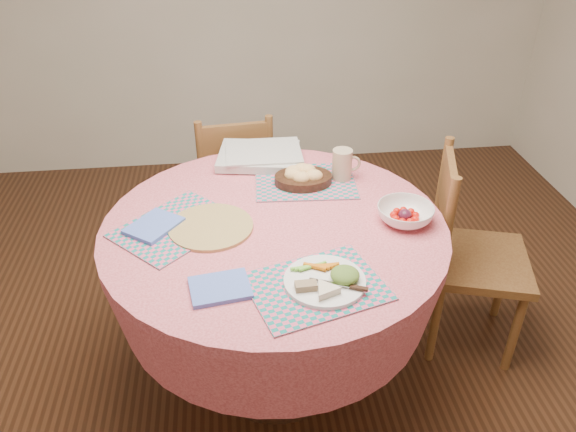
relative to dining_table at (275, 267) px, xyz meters
name	(u,v)px	position (x,y,z in m)	size (l,w,h in m)	color
ground	(276,369)	(0.00, 0.00, -0.56)	(4.00, 4.00, 0.00)	#331C0F
dining_table	(275,267)	(0.00, 0.00, 0.00)	(1.24, 1.24, 0.75)	#E46A7C
chair_right	(468,251)	(0.82, 0.12, -0.09)	(0.50, 0.51, 0.90)	brown
chair_back	(235,185)	(-0.12, 0.84, -0.11)	(0.43, 0.42, 0.86)	brown
placemat_front	(316,287)	(0.09, -0.37, 0.20)	(0.40, 0.30, 0.01)	#157976
placemat_left	(176,226)	(-0.35, 0.02, 0.20)	(0.40, 0.30, 0.01)	#157976
placemat_back	(305,182)	(0.15, 0.29, 0.20)	(0.40, 0.30, 0.01)	#157976
wicker_trivet	(211,227)	(-0.22, 0.00, 0.20)	(0.30, 0.30, 0.01)	olive
napkin_near	(220,288)	(-0.20, -0.34, 0.20)	(0.18, 0.14, 0.01)	#506ECF
napkin_far	(154,226)	(-0.42, 0.02, 0.21)	(0.18, 0.14, 0.01)	#506ECF
dinner_plate	(328,280)	(0.13, -0.36, 0.22)	(0.25, 0.25, 0.05)	white
bread_bowl	(303,176)	(0.14, 0.28, 0.23)	(0.23, 0.23, 0.08)	black
latte_mug	(343,164)	(0.31, 0.30, 0.26)	(0.12, 0.08, 0.12)	tan
fruit_bowl	(405,214)	(0.47, -0.04, 0.23)	(0.24, 0.24, 0.06)	white
newspaper_stack	(260,155)	(-0.01, 0.50, 0.22)	(0.38, 0.32, 0.04)	silver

